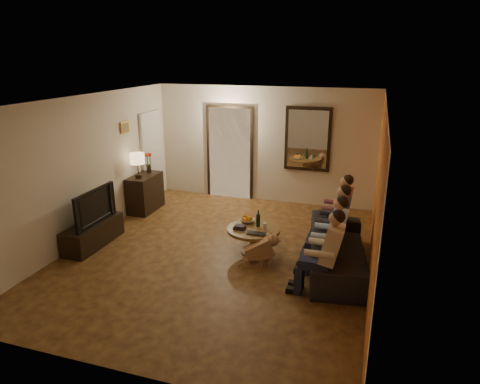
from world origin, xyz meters
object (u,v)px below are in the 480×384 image
(coffee_table, at_px, (254,240))
(person_c, at_px, (335,225))
(tv_stand, at_px, (93,234))
(laptop, at_px, (255,235))
(dresser, at_px, (145,193))
(tv, at_px, (90,206))
(sofa, at_px, (338,249))
(person_b, at_px, (331,239))
(bowl, at_px, (247,221))
(table_lamp, at_px, (138,166))
(person_d, at_px, (338,213))
(person_a, at_px, (326,257))
(dog, at_px, (259,250))
(wine_bottle, at_px, (258,218))

(coffee_table, bearing_deg, person_c, 8.27)
(tv_stand, xyz_separation_m, laptop, (2.91, 0.29, 0.25))
(dresser, height_order, tv, tv)
(tv, bearing_deg, dresser, 0.00)
(tv, height_order, sofa, tv)
(sofa, relative_size, person_b, 1.86)
(person_c, relative_size, bowl, 4.63)
(tv_stand, height_order, person_c, person_c)
(table_lamp, bearing_deg, person_d, -3.98)
(person_b, bearing_deg, laptop, 174.14)
(person_a, bearing_deg, person_d, 90.00)
(dresser, height_order, bowl, dresser)
(person_c, distance_m, bowl, 1.52)
(person_c, bearing_deg, table_lamp, 167.91)
(laptop, bearing_deg, table_lamp, 157.50)
(person_c, bearing_deg, person_b, -90.00)
(tv, xyz_separation_m, sofa, (4.25, 0.46, -0.41))
(person_d, bearing_deg, tv_stand, -161.81)
(sofa, height_order, person_a, person_a)
(table_lamp, distance_m, bowl, 2.83)
(tv, distance_m, person_d, 4.37)
(table_lamp, bearing_deg, dog, -26.64)
(table_lamp, xyz_separation_m, laptop, (2.91, -1.36, -0.60))
(coffee_table, height_order, wine_bottle, wine_bottle)
(dog, height_order, wine_bottle, wine_bottle)
(bowl, bearing_deg, dresser, 157.68)
(table_lamp, relative_size, wine_bottle, 1.74)
(person_c, relative_size, dog, 2.14)
(tv, xyz_separation_m, dog, (3.04, 0.13, -0.46))
(person_b, distance_m, person_c, 0.60)
(person_a, xyz_separation_m, person_c, (0.00, 1.20, 0.00))
(dog, xyz_separation_m, wine_bottle, (-0.17, 0.54, 0.32))
(table_lamp, bearing_deg, person_c, -12.09)
(person_b, distance_m, dog, 1.16)
(sofa, xyz_separation_m, person_a, (-0.10, -0.90, 0.27))
(person_c, distance_m, coffee_table, 1.40)
(table_lamp, relative_size, person_b, 0.45)
(dresser, distance_m, person_d, 4.18)
(person_d, height_order, wine_bottle, person_d)
(laptop, bearing_deg, person_a, -28.00)
(dog, height_order, coffee_table, dog)
(dresser, xyz_separation_m, dog, (3.04, -1.74, -0.12))
(table_lamp, distance_m, tv, 1.68)
(tv, height_order, bowl, tv)
(table_lamp, bearing_deg, dresser, 90.00)
(person_c, xyz_separation_m, coffee_table, (-1.33, -0.19, -0.38))
(bowl, relative_size, wine_bottle, 0.84)
(coffee_table, bearing_deg, bowl, 129.29)
(dresser, distance_m, table_lamp, 0.70)
(person_d, bearing_deg, wine_bottle, -151.57)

